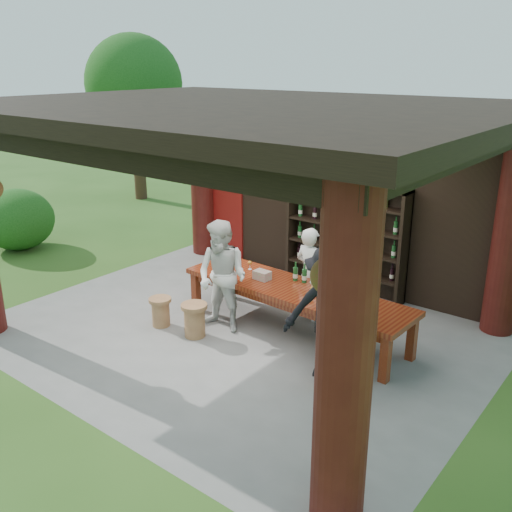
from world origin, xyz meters
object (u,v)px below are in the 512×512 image
Objects in this scene: stool_near_right at (328,373)px; guest_woman at (222,277)px; tasting_table at (295,295)px; stool_far_left at (161,311)px; wine_shelf at (344,238)px; stool_near_left at (195,319)px; napkin_basket at (262,275)px; guest_man at (328,313)px; host at (310,274)px.

guest_woman reaches higher than stool_near_right.
tasting_table is 8.08× the size of stool_far_left.
tasting_table is at bearing -82.22° from wine_shelf.
stool_near_left is at bearing 179.35° from stool_near_right.
guest_woman reaches higher than stool_far_left.
napkin_basket is (1.20, 1.09, 0.57)m from stool_far_left.
guest_man reaches higher than napkin_basket.
tasting_table is at bearing 139.79° from stool_near_right.
wine_shelf reaches higher than stool_near_left.
stool_near_left is at bearing 68.54° from host.
host reaches higher than stool_near_right.
stool_near_left is (-1.13, -1.05, -0.35)m from tasting_table.
host is at bearing 45.18° from stool_far_left.
wine_shelf is 3.52m from stool_far_left.
host is at bearing -83.72° from wine_shelf.
stool_near_left is (-0.86, -3.00, -0.74)m from wine_shelf.
stool_far_left is 1.20m from guest_woman.
wine_shelf is 3.05m from guest_man.
wine_shelf reaches higher than stool_near_right.
guest_woman is 0.66m from napkin_basket.
guest_woman is (-0.68, -2.54, -0.14)m from wine_shelf.
stool_near_left is at bearing -106.06° from wine_shelf.
wine_shelf reaches higher than guest_woman.
stool_near_right is 0.29× the size of host.
stool_near_right is at bearing -29.22° from napkin_basket.
napkin_basket is at bearing -100.05° from wine_shelf.
tasting_table reaches higher than stool_near_right.
host is at bearing 129.71° from stool_near_right.
wine_shelf is at bearing 116.95° from stool_near_right.
wine_shelf is 4.89× the size of stool_far_left.
stool_far_left is at bearing -174.58° from stool_near_left.
guest_woman is (-2.22, 0.49, 0.65)m from stool_near_right.
wine_shelf is 1.38m from host.
stool_near_right is 2.24m from host.
napkin_basket is at bearing 53.83° from guest_woman.
stool_far_left is at bearing -154.35° from guest_woman.
wine_shelf is at bearing -73.59° from host.
guest_woman is (-0.83, -1.19, 0.11)m from host.
wine_shelf is at bearing 97.78° from tasting_table.
stool_near_right is 0.24× the size of guest_man.
host is 0.84× the size of guest_man.
host is 1.83m from guest_man.
guest_man is at bearing -36.42° from tasting_table.
napkin_basket is (-1.69, 0.77, -0.10)m from guest_man.
stool_far_left is at bearing -137.70° from napkin_basket.
napkin_basket is (-1.89, 1.06, 0.59)m from stool_near_right.
host is 0.88× the size of guest_woman.
stool_near_left is at bearing -137.16° from tasting_table.
napkin_basket is at bearing 150.78° from stool_near_right.
tasting_table is at bearing 26.09° from guest_woman.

